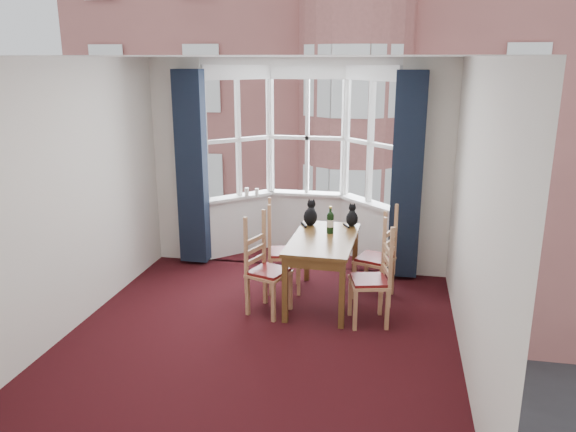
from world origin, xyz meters
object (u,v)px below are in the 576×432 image
(dining_table, at_px, (323,247))
(chair_right_far, at_px, (382,261))
(chair_right_near, at_px, (378,282))
(cat_left, at_px, (311,215))
(candle_short, at_px, (257,192))
(chair_left_near, at_px, (262,272))
(chair_left_far, at_px, (277,254))
(candle_tall, at_px, (247,192))
(cat_right, at_px, (352,217))
(wine_bottle, at_px, (330,221))

(dining_table, bearing_deg, chair_right_far, 19.39)
(chair_right_near, distance_m, cat_left, 1.33)
(dining_table, xyz_separation_m, candle_short, (-1.17, 1.52, 0.24))
(chair_left_near, distance_m, cat_left, 1.05)
(chair_left_far, relative_size, cat_left, 2.82)
(chair_right_far, bearing_deg, candle_tall, 147.74)
(candle_short, bearing_deg, chair_right_far, -34.85)
(cat_left, bearing_deg, chair_right_near, -45.79)
(chair_right_near, distance_m, candle_tall, 2.78)
(dining_table, relative_size, candle_tall, 11.40)
(candle_short, bearing_deg, chair_left_near, -74.15)
(dining_table, distance_m, chair_left_far, 0.68)
(dining_table, height_order, candle_tall, candle_tall)
(chair_right_near, bearing_deg, candle_tall, 135.89)
(dining_table, bearing_deg, chair_left_far, 157.89)
(chair_left_near, height_order, chair_left_far, same)
(cat_left, bearing_deg, chair_left_far, -147.71)
(cat_left, relative_size, candle_short, 2.96)
(cat_left, bearing_deg, cat_right, 7.02)
(candle_tall, xyz_separation_m, candle_short, (0.14, 0.03, -0.00))
(dining_table, relative_size, wine_bottle, 4.18)
(wine_bottle, bearing_deg, cat_right, 57.40)
(chair_left_near, xyz_separation_m, chair_right_near, (1.29, -0.05, 0.00))
(dining_table, bearing_deg, chair_right_near, -32.86)
(chair_left_far, relative_size, wine_bottle, 2.83)
(chair_left_far, bearing_deg, wine_bottle, -4.62)
(dining_table, xyz_separation_m, chair_left_far, (-0.60, 0.24, -0.22))
(dining_table, relative_size, cat_left, 4.17)
(chair_left_near, bearing_deg, candle_short, 105.85)
(cat_left, distance_m, candle_tall, 1.48)
(chair_left_near, bearing_deg, cat_left, 64.18)
(chair_left_far, bearing_deg, chair_right_near, -27.95)
(chair_right_far, relative_size, cat_right, 3.26)
(chair_left_far, distance_m, cat_right, 1.02)
(chair_right_far, relative_size, candle_short, 8.34)
(chair_right_near, bearing_deg, dining_table, 147.14)
(cat_right, bearing_deg, dining_table, -117.12)
(dining_table, height_order, chair_left_near, chair_left_near)
(cat_right, height_order, wine_bottle, wine_bottle)
(chair_left_far, xyz_separation_m, chair_right_far, (1.27, -0.01, 0.00))
(chair_left_far, xyz_separation_m, candle_short, (-0.57, 1.27, 0.45))
(chair_left_far, bearing_deg, candle_tall, 119.93)
(chair_right_near, bearing_deg, candle_short, 133.28)
(cat_right, distance_m, wine_bottle, 0.42)
(chair_left_near, bearing_deg, chair_right_far, 24.84)
(chair_right_far, xyz_separation_m, candle_short, (-1.84, 1.28, 0.45))
(dining_table, height_order, chair_right_near, chair_right_near)
(cat_left, height_order, wine_bottle, wine_bottle)
(chair_left_near, distance_m, wine_bottle, 1.00)
(chair_right_far, relative_size, cat_left, 2.82)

